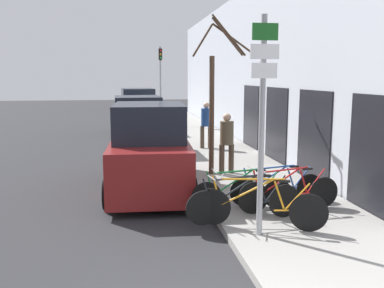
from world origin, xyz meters
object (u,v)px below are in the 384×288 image
signpost (262,117)px  pedestrian_far (206,122)px  traffic_light (161,75)px  bicycle_0 (259,207)px  bicycle_2 (289,192)px  parked_car_2 (138,113)px  parked_car_1 (138,128)px  street_tree (214,100)px  bicycle_4 (277,187)px  bicycle_1 (245,201)px  parked_car_0 (150,152)px  bicycle_3 (243,193)px  pedestrian_near (227,139)px

signpost → pedestrian_far: signpost is taller
traffic_light → bicycle_0: bearing=-89.0°
signpost → bicycle_2: signpost is taller
bicycle_2 → parked_car_2: parked_car_2 is taller
parked_car_1 → street_tree: size_ratio=0.96×
bicycle_4 → bicycle_1: bearing=130.1°
parked_car_0 → traffic_light: size_ratio=1.03×
pedestrian_far → bicycle_3: bearing=-94.1°
bicycle_2 → traffic_light: 17.00m
bicycle_3 → bicycle_0: bearing=179.8°
parked_car_0 → pedestrian_near: parked_car_0 is taller
bicycle_4 → signpost: bearing=146.1°
bicycle_0 → traffic_light: size_ratio=0.52×
street_tree → bicycle_0: bearing=-91.2°
bicycle_3 → parked_car_0: parked_car_0 is taller
pedestrian_far → bicycle_0: bearing=-93.4°
parked_car_1 → parked_car_2: 5.61m
signpost → parked_car_0: bearing=114.8°
bicycle_1 → bicycle_3: 0.67m
pedestrian_far → parked_car_2: bearing=114.7°
pedestrian_near → parked_car_0: bearing=-164.8°
bicycle_1 → bicycle_0: bearing=-166.4°
signpost → parked_car_0: size_ratio=0.83×
pedestrian_near → bicycle_2: bearing=-93.9°
pedestrian_far → bicycle_2: bearing=-87.2°
bicycle_3 → parked_car_0: (-1.80, 2.33, 0.50)m
bicycle_1 → pedestrian_near: bearing=-15.9°
signpost → bicycle_2: size_ratio=1.67×
bicycle_3 → pedestrian_near: 3.56m
signpost → parked_car_1: bearing=101.0°
parked_car_0 → parked_car_1: parked_car_0 is taller
bicycle_4 → pedestrian_near: (-0.41, 3.08, 0.64)m
pedestrian_near → pedestrian_far: bearing=75.4°
bicycle_0 → bicycle_4: 1.72m
bicycle_4 → pedestrian_far: size_ratio=1.22×
bicycle_3 → parked_car_1: bearing=12.3°
bicycle_0 → bicycle_1: bearing=41.8°
bicycle_2 → parked_car_1: (-2.88, 8.18, 0.45)m
bicycle_2 → parked_car_2: (-2.69, 13.79, 0.53)m
parked_car_0 → parked_car_1: 5.69m
bicycle_4 → parked_car_0: 3.37m
parked_car_1 → parked_car_2: size_ratio=1.02×
street_tree → bicycle_4: bearing=-75.8°
bicycle_4 → parked_car_0: size_ratio=0.48×
parked_car_1 → pedestrian_far: 2.67m
signpost → street_tree: street_tree is taller
bicycle_3 → traffic_light: size_ratio=0.49×
parked_car_0 → pedestrian_far: 6.16m
street_tree → pedestrian_far: bearing=82.0°
traffic_light → signpost: bearing=-89.3°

